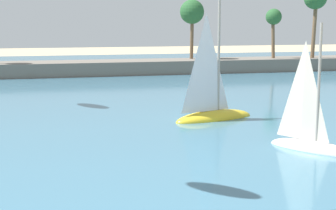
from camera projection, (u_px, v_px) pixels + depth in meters
name	position (u px, v px, depth m)	size (l,w,h in m)	color
sea	(61.00, 81.00, 62.05)	(220.00, 92.14, 0.06)	teal
palm_headland	(17.00, 50.00, 66.19)	(113.32, 6.19, 13.56)	slate
sailboat_mid_bay	(213.00, 108.00, 37.73)	(6.66, 3.74, 9.25)	yellow
sailboat_far_left	(310.00, 137.00, 28.95)	(3.98, 5.07, 7.31)	white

